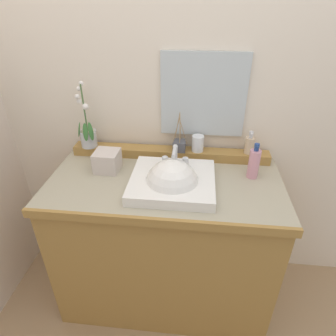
% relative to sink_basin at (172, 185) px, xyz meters
% --- Properties ---
extents(floor, '(2.83, 3.80, 0.10)m').
position_rel_sink_basin_xyz_m(floor, '(-0.04, 0.06, -0.95)').
color(floor, '#A3825E').
rests_on(floor, ground).
extents(wall_back, '(2.83, 0.20, 2.44)m').
position_rel_sink_basin_xyz_m(wall_back, '(-0.04, 0.48, 0.32)').
color(wall_back, silver).
rests_on(wall_back, ground).
extents(vanity_cabinet, '(1.22, 0.63, 0.89)m').
position_rel_sink_basin_xyz_m(vanity_cabinet, '(-0.04, 0.06, -0.46)').
color(vanity_cabinet, '#A5793B').
rests_on(vanity_cabinet, ground).
extents(back_ledge, '(1.15, 0.09, 0.05)m').
position_rel_sink_basin_xyz_m(back_ledge, '(-0.04, 0.31, 0.01)').
color(back_ledge, '#A5793B').
rests_on(back_ledge, vanity_cabinet).
extents(sink_basin, '(0.42, 0.39, 0.29)m').
position_rel_sink_basin_xyz_m(sink_basin, '(0.00, 0.00, 0.00)').
color(sink_basin, white).
rests_on(sink_basin, vanity_cabinet).
extents(potted_plant, '(0.11, 0.11, 0.38)m').
position_rel_sink_basin_xyz_m(potted_plant, '(-0.53, 0.30, 0.12)').
color(potted_plant, silver).
rests_on(potted_plant, back_ledge).
extents(soap_dispenser, '(0.05, 0.06, 0.13)m').
position_rel_sink_basin_xyz_m(soap_dispenser, '(0.41, 0.31, 0.09)').
color(soap_dispenser, beige).
rests_on(soap_dispenser, back_ledge).
extents(tumbler_cup, '(0.07, 0.07, 0.09)m').
position_rel_sink_basin_xyz_m(tumbler_cup, '(0.12, 0.31, 0.08)').
color(tumbler_cup, silver).
rests_on(tumbler_cup, back_ledge).
extents(reed_diffuser, '(0.08, 0.07, 0.23)m').
position_rel_sink_basin_xyz_m(reed_diffuser, '(0.01, 0.30, 0.07)').
color(reed_diffuser, '#4C4D53').
rests_on(reed_diffuser, back_ledge).
extents(lotion_bottle, '(0.06, 0.06, 0.19)m').
position_rel_sink_basin_xyz_m(lotion_bottle, '(0.41, 0.14, 0.07)').
color(lotion_bottle, pink).
rests_on(lotion_bottle, vanity_cabinet).
extents(tissue_box, '(0.13, 0.13, 0.11)m').
position_rel_sink_basin_xyz_m(tissue_box, '(-0.37, 0.13, 0.04)').
color(tissue_box, beige).
rests_on(tissue_box, vanity_cabinet).
extents(mirror, '(0.46, 0.02, 0.46)m').
position_rel_sink_basin_xyz_m(mirror, '(0.13, 0.37, 0.35)').
color(mirror, silver).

